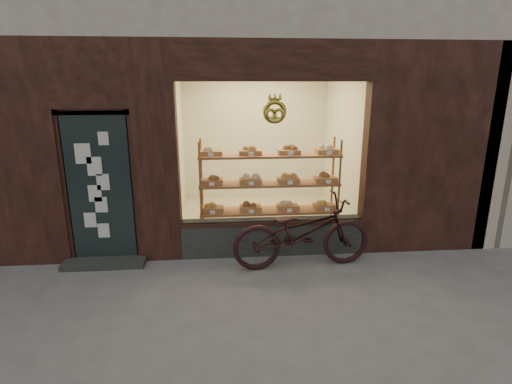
{
  "coord_description": "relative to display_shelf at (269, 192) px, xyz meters",
  "views": [
    {
      "loc": [
        -0.28,
        -3.51,
        2.54
      ],
      "look_at": [
        0.19,
        2.0,
        1.02
      ],
      "focal_mm": 28.0,
      "sensor_mm": 36.0,
      "label": 1
    }
  ],
  "objects": [
    {
      "name": "bicycle",
      "position": [
        0.36,
        -0.9,
        -0.35
      ],
      "size": [
        2.01,
        0.84,
        1.03
      ],
      "primitive_type": "imported",
      "rotation": [
        0.0,
        0.0,
        1.65
      ],
      "color": "black",
      "rests_on": "ground"
    },
    {
      "name": "ground",
      "position": [
        -0.45,
        -2.55,
        -0.86
      ],
      "size": [
        90.0,
        90.0,
        0.0
      ],
      "primitive_type": "plane",
      "color": "#545454"
    },
    {
      "name": "display_shelf",
      "position": [
        0.0,
        0.0,
        0.0
      ],
      "size": [
        2.2,
        0.45,
        1.7
      ],
      "color": "brown",
      "rests_on": "ground"
    }
  ]
}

